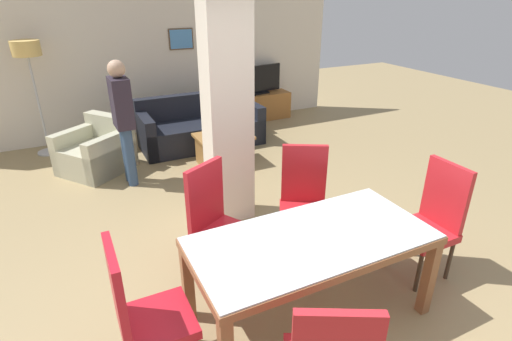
% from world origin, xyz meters
% --- Properties ---
extents(ground_plane, '(18.00, 18.00, 0.00)m').
position_xyz_m(ground_plane, '(0.00, 0.00, 0.00)').
color(ground_plane, '#998359').
extents(back_wall, '(7.20, 0.09, 2.70)m').
position_xyz_m(back_wall, '(0.00, 5.20, 1.35)').
color(back_wall, beige).
rests_on(back_wall, ground_plane).
extents(divider_pillar, '(0.47, 0.33, 2.70)m').
position_xyz_m(divider_pillar, '(0.05, 1.72, 1.35)').
color(divider_pillar, beige).
rests_on(divider_pillar, ground_plane).
extents(dining_table, '(1.83, 0.88, 0.75)m').
position_xyz_m(dining_table, '(0.00, 0.00, 0.60)').
color(dining_table, brown).
rests_on(dining_table, ground_plane).
extents(dining_chair_far_right, '(0.63, 0.63, 1.07)m').
position_xyz_m(dining_chair_far_right, '(0.45, 0.82, 0.57)').
color(dining_chair_far_right, red).
rests_on(dining_chair_far_right, ground_plane).
extents(dining_chair_head_right, '(0.46, 0.46, 1.07)m').
position_xyz_m(dining_chair_head_right, '(1.28, 0.00, 0.57)').
color(dining_chair_head_right, red).
rests_on(dining_chair_head_right, ground_plane).
extents(dining_chair_far_left, '(0.63, 0.63, 1.07)m').
position_xyz_m(dining_chair_far_left, '(-0.45, 0.82, 0.57)').
color(dining_chair_far_left, red).
rests_on(dining_chair_far_left, ground_plane).
extents(dining_chair_head_left, '(0.46, 0.46, 1.07)m').
position_xyz_m(dining_chair_head_left, '(-1.27, 0.00, 0.57)').
color(dining_chair_head_left, red).
rests_on(dining_chair_head_left, ground_plane).
extents(sofa, '(1.98, 0.86, 0.81)m').
position_xyz_m(sofa, '(0.51, 4.08, 0.28)').
color(sofa, black).
rests_on(sofa, ground_plane).
extents(armchair, '(1.16, 1.15, 0.75)m').
position_xyz_m(armchair, '(-1.17, 3.74, 0.27)').
color(armchair, '#BCBA9C').
rests_on(armchair, ground_plane).
extents(coffee_table, '(0.80, 0.59, 0.45)m').
position_xyz_m(coffee_table, '(0.55, 3.15, 0.23)').
color(coffee_table, '#A16E37').
rests_on(coffee_table, ground_plane).
extents(bottle, '(0.07, 0.07, 0.29)m').
position_xyz_m(bottle, '(0.74, 3.28, 0.56)').
color(bottle, '#194C23').
rests_on(bottle, coffee_table).
extents(tv_stand, '(1.28, 0.40, 0.52)m').
position_xyz_m(tv_stand, '(2.01, 4.92, 0.26)').
color(tv_stand, '#A2642D').
rests_on(tv_stand, ground_plane).
extents(tv_screen, '(1.02, 0.27, 0.55)m').
position_xyz_m(tv_screen, '(2.01, 4.92, 0.79)').
color(tv_screen, black).
rests_on(tv_screen, tv_stand).
extents(floor_lamp, '(0.40, 0.40, 1.74)m').
position_xyz_m(floor_lamp, '(-1.82, 4.81, 1.48)').
color(floor_lamp, '#B7B7BC').
rests_on(floor_lamp, ground_plane).
extents(standing_person, '(0.23, 0.39, 1.64)m').
position_xyz_m(standing_person, '(-0.82, 3.11, 0.94)').
color(standing_person, '#30486A').
rests_on(standing_person, ground_plane).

